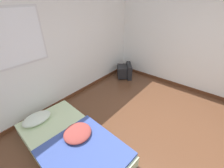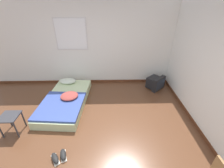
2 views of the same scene
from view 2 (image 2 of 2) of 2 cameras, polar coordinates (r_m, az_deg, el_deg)
ground_plane at (r=3.43m, az=-7.97°, el=-20.64°), size 20.00×20.00×0.00m
wall_back at (r=4.92m, az=-6.24°, el=14.08°), size 7.26×0.08×2.60m
mattress_bed at (r=4.43m, az=-17.15°, el=-5.79°), size 1.21×2.12×0.36m
crt_tv at (r=5.13m, az=16.22°, el=0.51°), size 0.64×0.64×0.43m
side_stool at (r=3.97m, az=-34.29°, el=-11.01°), size 0.38×0.38×0.46m
sneaker_pair at (r=3.28m, az=-19.48°, el=-24.62°), size 0.35×0.35×0.10m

